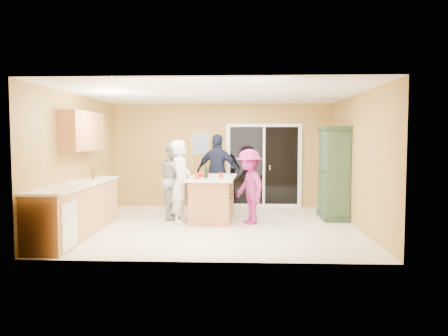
{
  "coord_description": "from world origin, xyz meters",
  "views": [
    {
      "loc": [
        0.53,
        -8.52,
        1.75
      ],
      "look_at": [
        0.15,
        0.1,
        1.15
      ],
      "focal_mm": 35.0,
      "sensor_mm": 36.0,
      "label": 1
    }
  ],
  "objects_px": {
    "green_hutch": "(334,174)",
    "woman_navy": "(218,172)",
    "woman_white": "(181,182)",
    "woman_magenta": "(249,187)",
    "woman_grey": "(175,180)",
    "kitchen_island": "(213,200)"
  },
  "relations": [
    {
      "from": "woman_white",
      "to": "woman_grey",
      "type": "bearing_deg",
      "value": 29.76
    },
    {
      "from": "woman_grey",
      "to": "woman_navy",
      "type": "xyz_separation_m",
      "value": [
        0.87,
        1.05,
        0.08
      ]
    },
    {
      "from": "woman_white",
      "to": "woman_magenta",
      "type": "relative_size",
      "value": 1.12
    },
    {
      "from": "green_hutch",
      "to": "woman_grey",
      "type": "xyz_separation_m",
      "value": [
        -3.44,
        -0.09,
        -0.13
      ]
    },
    {
      "from": "woman_white",
      "to": "woman_magenta",
      "type": "bearing_deg",
      "value": -85.45
    },
    {
      "from": "green_hutch",
      "to": "woman_white",
      "type": "bearing_deg",
      "value": -169.58
    },
    {
      "from": "green_hutch",
      "to": "woman_navy",
      "type": "relative_size",
      "value": 1.08
    },
    {
      "from": "woman_grey",
      "to": "woman_navy",
      "type": "bearing_deg",
      "value": -50.81
    },
    {
      "from": "woman_navy",
      "to": "kitchen_island",
      "type": "bearing_deg",
      "value": 102.15
    },
    {
      "from": "kitchen_island",
      "to": "woman_white",
      "type": "relative_size",
      "value": 1.05
    },
    {
      "from": "green_hutch",
      "to": "woman_grey",
      "type": "relative_size",
      "value": 1.19
    },
    {
      "from": "woman_grey",
      "to": "woman_magenta",
      "type": "xyz_separation_m",
      "value": [
        1.6,
        -0.59,
        -0.08
      ]
    },
    {
      "from": "woman_white",
      "to": "kitchen_island",
      "type": "bearing_deg",
      "value": -53.53
    },
    {
      "from": "green_hutch",
      "to": "woman_navy",
      "type": "xyz_separation_m",
      "value": [
        -2.57,
        0.96,
        -0.05
      ]
    },
    {
      "from": "green_hutch",
      "to": "woman_grey",
      "type": "bearing_deg",
      "value": -178.57
    },
    {
      "from": "green_hutch",
      "to": "woman_white",
      "type": "relative_size",
      "value": 1.17
    },
    {
      "from": "woman_navy",
      "to": "woman_white",
      "type": "bearing_deg",
      "value": 80.91
    },
    {
      "from": "woman_navy",
      "to": "woman_magenta",
      "type": "xyz_separation_m",
      "value": [
        0.73,
        -1.64,
        -0.16
      ]
    },
    {
      "from": "kitchen_island",
      "to": "woman_navy",
      "type": "bearing_deg",
      "value": 90.42
    },
    {
      "from": "green_hutch",
      "to": "woman_magenta",
      "type": "bearing_deg",
      "value": -159.77
    },
    {
      "from": "green_hutch",
      "to": "woman_navy",
      "type": "height_order",
      "value": "green_hutch"
    },
    {
      "from": "woman_navy",
      "to": "woman_magenta",
      "type": "height_order",
      "value": "woman_navy"
    }
  ]
}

